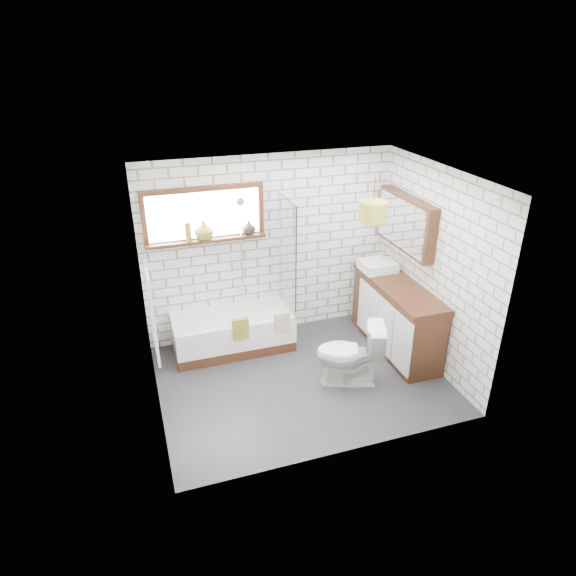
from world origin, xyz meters
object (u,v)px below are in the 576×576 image
object	(u,v)px
basin	(378,266)
toilet	(349,354)
vanity	(396,317)
pendant	(373,211)
bathtub	(233,332)

from	to	relation	value
basin	toilet	world-z (taller)	basin
vanity	pendant	world-z (taller)	pendant
pendant	basin	bearing A→B (deg)	55.64
vanity	pendant	distance (m)	1.81
bathtub	pendant	bearing A→B (deg)	-37.65
vanity	toilet	bearing A→B (deg)	-150.17
bathtub	toilet	world-z (taller)	toilet
basin	pendant	world-z (taller)	pendant
basin	toilet	xyz separation A→B (m)	(-0.85, -1.02, -0.61)
basin	toilet	size ratio (longest dim) A/B	0.56
vanity	bathtub	bearing A→B (deg)	162.27
bathtub	vanity	bearing A→B (deg)	-17.73
basin	toilet	bearing A→B (deg)	-129.82
vanity	pendant	bearing A→B (deg)	-149.06
vanity	toilet	size ratio (longest dim) A/B	2.06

